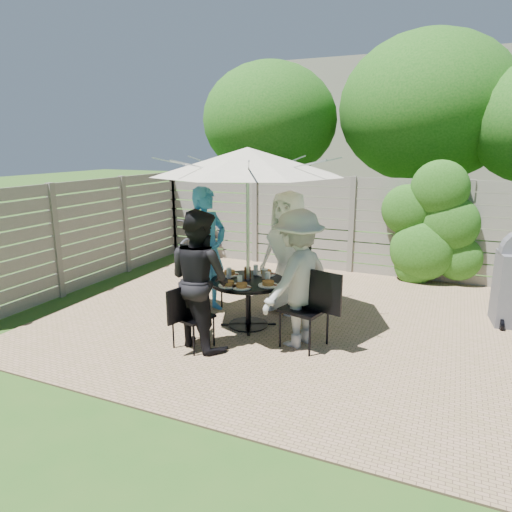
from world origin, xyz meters
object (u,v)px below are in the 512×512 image
at_px(chair_left, 202,291).
at_px(plate_back, 266,273).
at_px(chair_front, 193,329).
at_px(glass_right, 268,277).
at_px(chair_right, 305,324).
at_px(chair_back, 293,290).
at_px(person_left, 207,251).
at_px(plate_right, 268,284).
at_px(bicycle, 205,240).
at_px(glass_front, 240,281).
at_px(person_right, 297,279).
at_px(coffee_cup, 265,274).
at_px(person_back, 288,252).
at_px(plate_left, 230,273).
at_px(umbrella, 248,161).
at_px(person_front, 200,280).
at_px(glass_back, 256,270).
at_px(patio_table, 248,294).
at_px(plate_front, 228,284).
at_px(syrup_jug, 247,273).
at_px(glass_left, 229,273).
at_px(plate_extra, 242,286).

xyz_separation_m(chair_left, plate_back, (1.03, 0.02, 0.40)).
distance_m(chair_front, glass_right, 1.20).
bearing_deg(chair_right, chair_back, -50.46).
height_order(person_left, plate_back, person_left).
bearing_deg(plate_right, chair_back, 90.82).
bearing_deg(bicycle, person_left, -54.50).
bearing_deg(glass_front, person_right, 0.05).
relative_size(chair_back, chair_left, 1.01).
bearing_deg(person_right, chair_left, -89.96).
bearing_deg(chair_front, coffee_cup, -10.67).
distance_m(chair_right, bicycle, 4.52).
relative_size(person_back, chair_left, 1.88).
xyz_separation_m(chair_front, plate_left, (-0.02, 1.03, 0.43)).
height_order(chair_right, plate_right, chair_right).
bearing_deg(coffee_cup, plate_left, -174.09).
bearing_deg(plate_left, umbrella, -19.65).
bearing_deg(bicycle, plate_left, -49.38).
distance_m(person_front, glass_back, 1.10).
bearing_deg(patio_table, plate_right, -19.65).
bearing_deg(plate_back, chair_left, -179.15).
relative_size(person_left, plate_front, 7.13).
distance_m(person_right, glass_right, 0.59).
bearing_deg(umbrella, syrup_jug, 120.54).
xyz_separation_m(person_left, chair_front, (0.46, -1.19, -0.68)).
xyz_separation_m(person_front, plate_back, (0.40, 1.12, -0.17)).
relative_size(plate_front, plate_right, 1.00).
bearing_deg(person_right, plate_front, -66.55).
bearing_deg(person_left, glass_left, -100.42).
distance_m(plate_back, glass_back, 0.15).
bearing_deg(glass_back, plate_right, -48.83).
distance_m(chair_front, person_front, 0.62).
relative_size(patio_table, person_right, 0.76).
bearing_deg(plate_back, chair_front, -109.59).
relative_size(umbrella, plate_left, 12.13).
relative_size(plate_left, glass_front, 1.86).
relative_size(chair_right, plate_extra, 4.19).
bearing_deg(plate_front, person_back, 70.35).
relative_size(plate_back, plate_front, 1.00).
xyz_separation_m(chair_left, syrup_jug, (0.87, -0.26, 0.45)).
relative_size(umbrella, person_right, 1.86).
distance_m(plate_back, syrup_jug, 0.32).
xyz_separation_m(person_front, bicycle, (-2.03, 3.62, -0.37)).
distance_m(person_left, glass_front, 0.99).
xyz_separation_m(person_back, plate_left, (-0.62, -0.66, -0.21)).
distance_m(umbrella, glass_left, 1.51).
relative_size(umbrella, plate_front, 12.13).
height_order(chair_left, syrup_jug, chair_left).
distance_m(chair_front, plate_front, 0.74).
xyz_separation_m(syrup_jug, coffee_cup, (0.21, 0.11, -0.02)).
bearing_deg(person_left, chair_back, -40.64).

